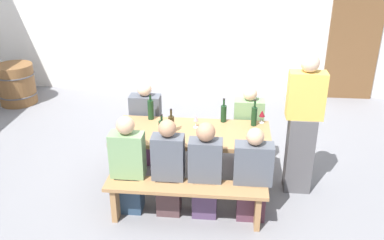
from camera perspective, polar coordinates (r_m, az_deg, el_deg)
ground_plane at (r=5.37m, az=-0.00°, el=-8.78°), size 24.00×24.00×0.00m
back_wall at (r=8.00m, az=2.47°, el=14.80°), size 14.00×0.20×3.20m
wooden_door at (r=8.25m, az=20.87°, el=9.63°), size 0.90×0.06×2.10m
tasting_table at (r=5.03m, az=-0.00°, el=-2.44°), size 1.84×0.78×0.75m
bench_near at (r=4.60m, az=-0.85°, el=-9.85°), size 1.74×0.30×0.45m
bench_far at (r=5.79m, az=0.67°, el=-2.14°), size 1.74×0.30×0.45m
wine_bottle_0 at (r=5.22m, az=4.26°, el=0.93°), size 0.07×0.07×0.31m
wine_bottle_1 at (r=4.77m, az=-4.05°, el=-1.35°), size 0.07×0.07×0.31m
wine_bottle_2 at (r=4.94m, az=-2.80°, el=-0.51°), size 0.07×0.07×0.29m
wine_bottle_3 at (r=5.15m, az=8.33°, el=0.56°), size 0.07×0.07×0.34m
wine_bottle_4 at (r=5.30m, az=-5.56°, el=1.45°), size 0.08×0.08×0.33m
wine_glass_0 at (r=5.24m, az=9.38°, el=0.81°), size 0.07×0.07×0.16m
wine_glass_1 at (r=5.05m, az=0.51°, el=0.16°), size 0.06×0.06×0.16m
seated_guest_near_0 at (r=4.72m, az=-8.54°, el=-6.29°), size 0.37×0.24×1.15m
seated_guest_near_1 at (r=4.65m, az=-3.19°, el=-6.71°), size 0.34×0.24×1.14m
seated_guest_near_2 at (r=4.61m, az=1.78°, el=-7.03°), size 0.36×0.24×1.12m
seated_guest_near_3 at (r=4.63m, az=8.11°, el=-7.60°), size 0.41×0.24×1.08m
seated_guest_far_0 at (r=5.66m, az=-6.16°, el=-0.76°), size 0.40×0.24×1.15m
seated_guest_far_1 at (r=5.56m, az=7.50°, el=-1.39°), size 0.38×0.24×1.14m
standing_host at (r=5.07m, az=14.58°, el=-0.97°), size 0.41×0.24×1.71m
wine_barrel at (r=8.31m, az=-22.48°, el=4.47°), size 0.68×0.68×0.72m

